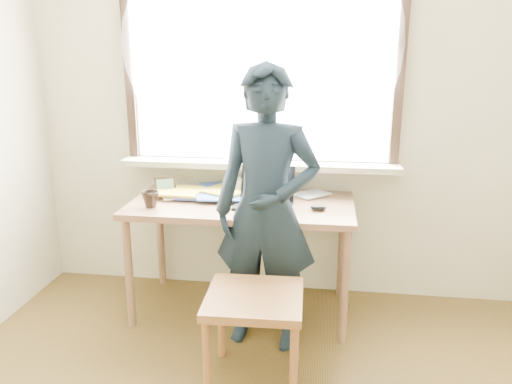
# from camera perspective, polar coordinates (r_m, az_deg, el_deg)

# --- Properties ---
(room_shell) EXTENTS (3.52, 4.02, 2.61)m
(room_shell) POSITION_cam_1_polar(r_m,az_deg,el_deg) (1.54, -1.70, 14.93)
(room_shell) COLOR beige
(room_shell) RESTS_ON ground
(desk) EXTENTS (1.39, 0.70, 0.75)m
(desk) POSITION_cam_1_polar(r_m,az_deg,el_deg) (3.15, -1.66, -2.52)
(desk) COLOR brown
(desk) RESTS_ON ground
(laptop) EXTENTS (0.36, 0.30, 0.23)m
(laptop) POSITION_cam_1_polar(r_m,az_deg,el_deg) (3.06, 1.05, -0.48)
(laptop) COLOR black
(laptop) RESTS_ON desk
(mug_white) EXTENTS (0.19, 0.19, 0.11)m
(mug_white) POSITION_cam_1_polar(r_m,az_deg,el_deg) (3.30, -2.65, 0.71)
(mug_white) COLOR white
(mug_white) RESTS_ON desk
(mug_dark) EXTENTS (0.12, 0.12, 0.10)m
(mug_dark) POSITION_cam_1_polar(r_m,az_deg,el_deg) (3.08, -11.96, -0.81)
(mug_dark) COLOR black
(mug_dark) RESTS_ON desk
(mouse) EXTENTS (0.10, 0.07, 0.04)m
(mouse) POSITION_cam_1_polar(r_m,az_deg,el_deg) (2.98, 7.12, -1.76)
(mouse) COLOR black
(mouse) RESTS_ON desk
(desk_clutter) EXTENTS (0.70, 0.51, 0.05)m
(desk_clutter) POSITION_cam_1_polar(r_m,az_deg,el_deg) (3.33, -4.81, 0.27)
(desk_clutter) COLOR yellow
(desk_clutter) RESTS_ON desk
(book_a) EXTENTS (0.26, 0.31, 0.03)m
(book_a) POSITION_cam_1_polar(r_m,az_deg,el_deg) (3.45, -8.73, 0.51)
(book_a) COLOR white
(book_a) RESTS_ON desk
(book_b) EXTENTS (0.27, 0.27, 0.02)m
(book_b) POSITION_cam_1_polar(r_m,az_deg,el_deg) (3.33, 5.49, 0.01)
(book_b) COLOR white
(book_b) RESTS_ON desk
(picture_frame) EXTENTS (0.13, 0.07, 0.11)m
(picture_frame) POSITION_cam_1_polar(r_m,az_deg,el_deg) (3.33, -10.35, 0.62)
(picture_frame) COLOR black
(picture_frame) RESTS_ON desk
(work_chair) EXTENTS (0.50, 0.47, 0.49)m
(work_chair) POSITION_cam_1_polar(r_m,az_deg,el_deg) (2.57, -0.20, -13.19)
(work_chair) COLOR #966131
(work_chair) RESTS_ON ground
(person) EXTENTS (0.63, 0.44, 1.61)m
(person) POSITION_cam_1_polar(r_m,az_deg,el_deg) (2.77, 1.22, -2.12)
(person) COLOR black
(person) RESTS_ON ground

